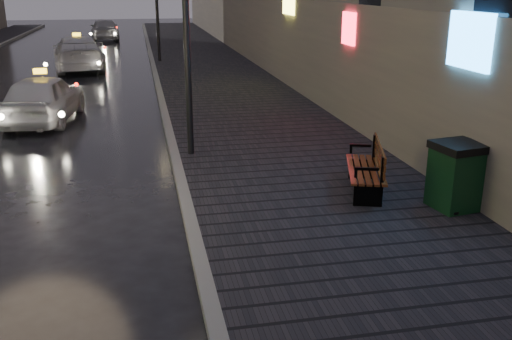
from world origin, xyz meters
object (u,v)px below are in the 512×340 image
Objects in this scene: trash_bin at (456,175)px; car_far at (105,29)px; taxi_near at (43,98)px; bench at (369,168)px; taxi_mid at (78,53)px.

car_far is (-7.07, 32.96, 0.02)m from trash_bin.
bench is at bearing 138.49° from taxi_near.
trash_bin is (1.08, -1.01, 0.12)m from bench.
taxi_mid is at bearing 102.26° from trash_bin.
taxi_mid reaches higher than taxi_near.
trash_bin is at bearing 96.34° from car_far.
taxi_near reaches higher than trash_bin.
trash_bin is 0.22× the size of taxi_mid.
taxi_mid is (-6.46, 17.75, 0.16)m from bench.
taxi_near is 10.27m from taxi_mid.
trash_bin is at bearing -25.57° from bench.
car_far is (0.53, 24.47, 0.06)m from taxi_near.
bench is 18.89m from taxi_mid.
trash_bin is 0.26× the size of car_far.
taxi_near is at bearing 83.00° from car_far.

